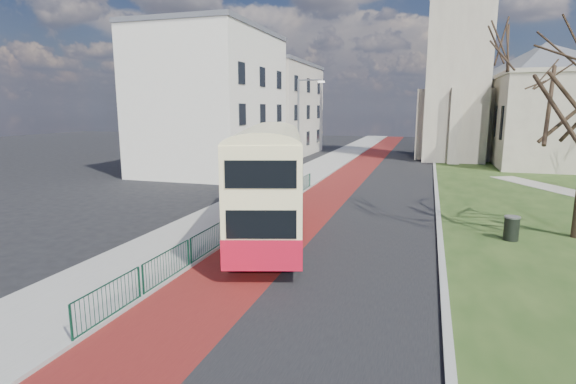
% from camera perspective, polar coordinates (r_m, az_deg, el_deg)
% --- Properties ---
extents(ground, '(160.00, 160.00, 0.00)m').
position_cam_1_polar(ground, '(18.17, -0.76, -8.33)').
color(ground, black).
rests_on(ground, ground).
extents(road_carriageway, '(9.00, 120.00, 0.01)m').
position_cam_1_polar(road_carriageway, '(37.01, 11.13, 1.25)').
color(road_carriageway, black).
rests_on(road_carriageway, ground).
extents(bus_lane, '(3.40, 120.00, 0.01)m').
position_cam_1_polar(bus_lane, '(37.39, 7.01, 1.47)').
color(bus_lane, '#591414').
rests_on(bus_lane, ground).
extents(pavement_west, '(4.00, 120.00, 0.12)m').
position_cam_1_polar(pavement_west, '(38.23, 1.40, 1.83)').
color(pavement_west, gray).
rests_on(pavement_west, ground).
extents(kerb_west, '(0.25, 120.00, 0.13)m').
position_cam_1_polar(kerb_west, '(37.73, 4.32, 1.69)').
color(kerb_west, '#999993').
rests_on(kerb_west, ground).
extents(kerb_east, '(0.25, 80.00, 0.13)m').
position_cam_1_polar(kerb_east, '(38.78, 18.23, 1.43)').
color(kerb_east, '#999993').
rests_on(kerb_east, ground).
extents(pedestrian_railing, '(0.07, 24.00, 1.12)m').
position_cam_1_polar(pedestrian_railing, '(22.60, -4.74, -3.10)').
color(pedestrian_railing, '#0E3E29').
rests_on(pedestrian_railing, ground).
extents(gothic_church, '(16.38, 18.00, 40.00)m').
position_cam_1_polar(gothic_church, '(55.29, 25.87, 17.12)').
color(gothic_church, gray).
rests_on(gothic_church, ground).
extents(street_block_near, '(10.30, 14.30, 13.00)m').
position_cam_1_polar(street_block_near, '(42.94, -9.66, 11.29)').
color(street_block_near, silver).
rests_on(street_block_near, ground).
extents(street_block_far, '(10.30, 16.30, 11.50)m').
position_cam_1_polar(street_block_far, '(57.67, -2.33, 10.47)').
color(street_block_far, '#C0B4A3').
rests_on(street_block_far, ground).
extents(streetlamp, '(2.13, 0.18, 8.00)m').
position_cam_1_polar(streetlamp, '(35.70, 1.56, 8.52)').
color(streetlamp, gray).
rests_on(streetlamp, pavement_west).
extents(bus, '(6.03, 12.03, 4.91)m').
position_cam_1_polar(bus, '(20.32, -2.37, 1.85)').
color(bus, '#B61027').
rests_on(bus, ground).
extents(litter_bin, '(0.72, 0.72, 1.10)m').
position_cam_1_polar(litter_bin, '(22.52, 26.51, -4.14)').
color(litter_bin, black).
rests_on(litter_bin, grass_green).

